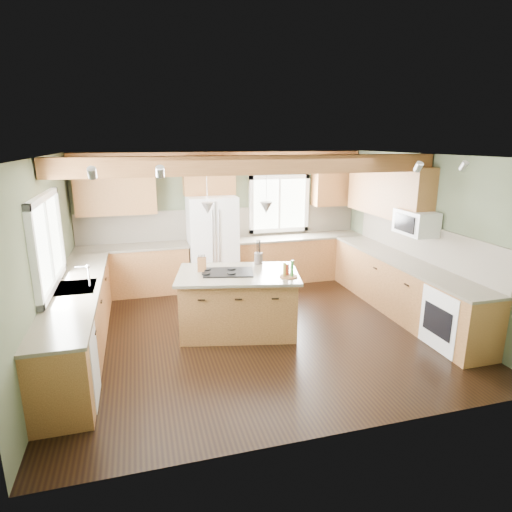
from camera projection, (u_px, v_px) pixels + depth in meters
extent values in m
plane|color=black|center=(257.00, 331.00, 6.51)|extent=(5.60, 5.60, 0.00)
plane|color=silver|center=(258.00, 156.00, 5.83)|extent=(5.60, 5.60, 0.00)
plane|color=#474F38|center=(224.00, 218.00, 8.50)|extent=(5.60, 0.00, 5.60)
plane|color=#474F38|center=(46.00, 262.00, 5.45)|extent=(0.00, 5.00, 5.00)
plane|color=#474F38|center=(424.00, 237.00, 6.89)|extent=(0.00, 5.00, 5.00)
cube|color=brown|center=(256.00, 165.00, 5.95)|extent=(5.55, 0.26, 0.26)
cube|color=brown|center=(223.00, 155.00, 8.08)|extent=(5.55, 0.20, 0.10)
cube|color=brown|center=(224.00, 223.00, 8.51)|extent=(5.58, 0.03, 0.58)
cube|color=brown|center=(421.00, 241.00, 6.96)|extent=(0.03, 3.70, 0.58)
cube|color=brown|center=(134.00, 271.00, 7.98)|extent=(2.02, 0.60, 0.88)
cube|color=brown|center=(132.00, 247.00, 7.86)|extent=(2.06, 0.64, 0.04)
cube|color=brown|center=(298.00, 258.00, 8.83)|extent=(2.62, 0.60, 0.88)
cube|color=brown|center=(299.00, 237.00, 8.71)|extent=(2.66, 0.64, 0.04)
cube|color=brown|center=(79.00, 320.00, 5.80)|extent=(0.60, 3.70, 0.88)
cube|color=brown|center=(76.00, 288.00, 5.68)|extent=(0.64, 3.74, 0.04)
cube|color=brown|center=(402.00, 288.00, 7.09)|extent=(0.60, 3.70, 0.88)
cube|color=brown|center=(404.00, 261.00, 6.97)|extent=(0.64, 3.74, 0.04)
cube|color=brown|center=(116.00, 189.00, 7.65)|extent=(1.40, 0.35, 0.90)
cube|color=brown|center=(209.00, 176.00, 8.03)|extent=(0.96, 0.35, 0.70)
cube|color=brown|center=(387.00, 190.00, 7.51)|extent=(0.35, 2.20, 0.90)
cube|color=brown|center=(335.00, 183.00, 8.75)|extent=(0.90, 0.35, 0.90)
cube|color=white|center=(46.00, 242.00, 5.44)|extent=(0.04, 1.60, 1.05)
cube|color=white|center=(279.00, 204.00, 8.71)|extent=(1.10, 0.04, 1.00)
cube|color=#262628|center=(76.00, 288.00, 5.68)|extent=(0.50, 0.65, 0.03)
cylinder|color=#B2B2B7|center=(89.00, 277.00, 5.69)|extent=(0.02, 0.02, 0.28)
cube|color=white|center=(66.00, 369.00, 4.60)|extent=(0.60, 0.60, 0.84)
cube|color=white|center=(456.00, 319.00, 5.88)|extent=(0.60, 0.72, 0.84)
cube|color=white|center=(416.00, 223.00, 6.72)|extent=(0.40, 0.70, 0.38)
cone|color=#B2B2B7|center=(208.00, 208.00, 6.01)|extent=(0.18, 0.18, 0.16)
cone|color=#B2B2B7|center=(266.00, 208.00, 6.05)|extent=(0.18, 0.18, 0.16)
cube|color=white|center=(212.00, 243.00, 8.17)|extent=(0.90, 0.74, 1.80)
cube|color=brown|center=(238.00, 303.00, 6.41)|extent=(1.83, 1.34, 0.88)
cube|color=brown|center=(238.00, 274.00, 6.29)|extent=(1.97, 1.48, 0.04)
cube|color=black|center=(228.00, 272.00, 6.27)|extent=(0.80, 0.62, 0.02)
cube|color=brown|center=(202.00, 265.00, 6.33)|extent=(0.14, 0.12, 0.21)
cylinder|color=#433B35|center=(258.00, 258.00, 6.72)|extent=(0.14, 0.14, 0.18)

